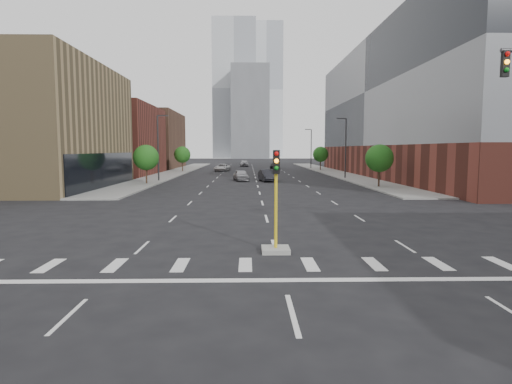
{
  "coord_description": "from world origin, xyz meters",
  "views": [
    {
      "loc": [
        -1.2,
        -9.12,
        4.43
      ],
      "look_at": [
        -0.83,
        10.16,
        2.5
      ],
      "focal_mm": 30.0,
      "sensor_mm": 36.0,
      "label": 1
    }
  ],
  "objects_px": {
    "car_deep_right": "(275,166)",
    "median_traffic_signal": "(276,230)",
    "car_near_left": "(241,175)",
    "car_distant": "(244,163)",
    "car_far_left": "(222,167)",
    "car_mid_right": "(267,175)"
  },
  "relations": [
    {
      "from": "median_traffic_signal",
      "to": "car_mid_right",
      "type": "distance_m",
      "value": 41.03
    },
    {
      "from": "median_traffic_signal",
      "to": "car_near_left",
      "type": "distance_m",
      "value": 42.36
    },
    {
      "from": "median_traffic_signal",
      "to": "car_near_left",
      "type": "xyz_separation_m",
      "value": [
        -2.15,
        42.31,
        -0.19
      ]
    },
    {
      "from": "car_mid_right",
      "to": "car_far_left",
      "type": "relative_size",
      "value": 0.94
    },
    {
      "from": "car_near_left",
      "to": "car_far_left",
      "type": "bearing_deg",
      "value": 89.51
    },
    {
      "from": "car_far_left",
      "to": "car_deep_right",
      "type": "bearing_deg",
      "value": 51.29
    },
    {
      "from": "car_deep_right",
      "to": "car_distant",
      "type": "xyz_separation_m",
      "value": [
        -7.16,
        13.02,
        0.16
      ]
    },
    {
      "from": "car_near_left",
      "to": "car_deep_right",
      "type": "distance_m",
      "value": 37.82
    },
    {
      "from": "car_mid_right",
      "to": "car_distant",
      "type": "distance_m",
      "value": 51.59
    },
    {
      "from": "median_traffic_signal",
      "to": "car_distant",
      "type": "relative_size",
      "value": 0.87
    },
    {
      "from": "car_near_left",
      "to": "car_deep_right",
      "type": "bearing_deg",
      "value": 69.57
    },
    {
      "from": "car_near_left",
      "to": "car_mid_right",
      "type": "xyz_separation_m",
      "value": [
        3.65,
        -1.3,
        0.04
      ]
    },
    {
      "from": "car_mid_right",
      "to": "median_traffic_signal",
      "type": "bearing_deg",
      "value": -101.1
    },
    {
      "from": "car_far_left",
      "to": "car_deep_right",
      "type": "distance_m",
      "value": 15.4
    },
    {
      "from": "median_traffic_signal",
      "to": "car_deep_right",
      "type": "height_order",
      "value": "median_traffic_signal"
    },
    {
      "from": "car_near_left",
      "to": "car_distant",
      "type": "distance_m",
      "value": 50.16
    },
    {
      "from": "car_deep_right",
      "to": "median_traffic_signal",
      "type": "bearing_deg",
      "value": -83.75
    },
    {
      "from": "median_traffic_signal",
      "to": "car_mid_right",
      "type": "bearing_deg",
      "value": 87.9
    },
    {
      "from": "car_near_left",
      "to": "median_traffic_signal",
      "type": "bearing_deg",
      "value": -96.56
    },
    {
      "from": "median_traffic_signal",
      "to": "car_mid_right",
      "type": "height_order",
      "value": "median_traffic_signal"
    },
    {
      "from": "car_mid_right",
      "to": "car_deep_right",
      "type": "xyz_separation_m",
      "value": [
        3.53,
        38.44,
        -0.12
      ]
    },
    {
      "from": "car_distant",
      "to": "car_deep_right",
      "type": "bearing_deg",
      "value": -63.71
    }
  ]
}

